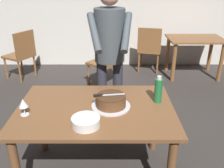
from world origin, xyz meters
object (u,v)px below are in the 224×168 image
plate_stack (87,122)px  water_bottle (159,90)px  background_chair_2 (151,48)px  wine_glass_near (24,103)px  person_cutting_cake (111,50)px  cake_on_platter (112,101)px  background_chair_0 (108,60)px  background_table (196,47)px  cake_knife (104,95)px  main_dining_table (97,119)px  background_chair_1 (23,53)px

plate_stack → water_bottle: size_ratio=0.88×
background_chair_2 → wine_glass_near: bearing=-116.3°
water_bottle → person_cutting_cake: size_ratio=0.15×
background_chair_2 → cake_on_platter: bearing=-104.8°
background_chair_0 → background_chair_2: (0.82, 0.76, 0.00)m
plate_stack → person_cutting_cake: person_cutting_cake is taller
background_table → plate_stack: bearing=-121.1°
background_table → background_chair_2: 0.84m
person_cutting_cake → wine_glass_near: bearing=-131.2°
cake_knife → background_table: size_ratio=0.27×
background_chair_0 → water_bottle: bearing=-75.7°
cake_on_platter → background_table: bearing=59.1°
person_cutting_cake → plate_stack: bearing=-100.3°
plate_stack → background_table: 3.36m
cake_knife → cake_on_platter: bearing=8.3°
wine_glass_near → water_bottle: bearing=11.4°
main_dining_table → background_chair_1: size_ratio=1.51×
wine_glass_near → water_bottle: (1.13, 0.23, 0.01)m
cake_knife → person_cutting_cake: person_cutting_cake is taller
wine_glass_near → background_chair_0: size_ratio=0.16×
background_table → background_chair_1: size_ratio=1.11×
water_bottle → plate_stack: bearing=-147.5°
plate_stack → background_chair_2: size_ratio=0.24×
plate_stack → background_chair_2: (0.93, 3.10, -0.29)m
background_chair_1 → background_chair_2: bearing=8.6°
cake_knife → background_chair_2: bearing=73.9°
plate_stack → background_table: size_ratio=0.22×
background_chair_1 → background_table: bearing=2.5°
cake_on_platter → cake_knife: size_ratio=1.26×
wine_glass_near → background_chair_0: background_chair_0 is taller
background_chair_1 → cake_knife: bearing=-57.3°
water_bottle → background_chair_1: water_bottle is taller
cake_on_platter → water_bottle: bearing=12.4°
plate_stack → background_chair_2: 3.25m
wine_glass_near → person_cutting_cake: 1.08m
main_dining_table → wine_glass_near: (-0.57, -0.12, 0.22)m
person_cutting_cake → background_chair_1: 2.49m
water_bottle → background_chair_1: bearing=131.3°
cake_on_platter → background_chair_2: background_chair_2 is taller
water_bottle → background_chair_1: size_ratio=0.28×
plate_stack → background_chair_0: (0.11, 2.34, -0.29)m
cake_on_platter → wine_glass_near: (-0.71, -0.13, 0.05)m
cake_knife → background_chair_2: (0.81, 2.81, -0.37)m
main_dining_table → wine_glass_near: bearing=-168.1°
background_table → cake_on_platter: bearing=-120.9°
cake_knife → background_table: 3.07m
background_chair_0 → plate_stack: bearing=-92.7°
cake_knife → person_cutting_cake: 0.70m
background_chair_1 → main_dining_table: bearing=-58.4°
person_cutting_cake → background_table: person_cutting_cake is taller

